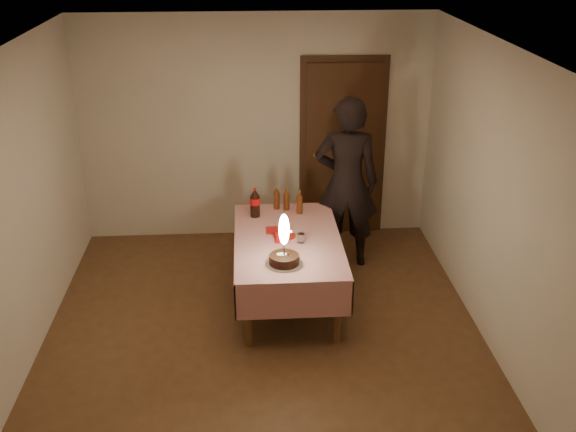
% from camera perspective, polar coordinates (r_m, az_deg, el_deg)
% --- Properties ---
extents(ground, '(4.00, 4.50, 0.01)m').
position_cam_1_polar(ground, '(6.26, -2.04, -10.19)').
color(ground, brown).
rests_on(ground, ground).
extents(room_shell, '(4.04, 4.54, 2.62)m').
position_cam_1_polar(room_shell, '(5.58, -1.96, 4.47)').
color(room_shell, beige).
rests_on(room_shell, ground).
extents(dining_table, '(1.02, 1.72, 0.69)m').
position_cam_1_polar(dining_table, '(6.51, -0.03, -2.66)').
color(dining_table, brown).
rests_on(dining_table, ground).
extents(birthday_cake, '(0.33, 0.33, 0.48)m').
position_cam_1_polar(birthday_cake, '(5.95, -0.33, -3.02)').
color(birthday_cake, white).
rests_on(birthday_cake, dining_table).
extents(red_plate, '(0.22, 0.22, 0.01)m').
position_cam_1_polar(red_plate, '(6.52, -0.31, -1.66)').
color(red_plate, red).
rests_on(red_plate, dining_table).
extents(red_cup, '(0.08, 0.08, 0.10)m').
position_cam_1_polar(red_cup, '(6.38, -0.79, -1.79)').
color(red_cup, '#B30C0E').
rests_on(red_cup, dining_table).
extents(clear_cup, '(0.07, 0.07, 0.09)m').
position_cam_1_polar(clear_cup, '(6.37, 1.10, -1.88)').
color(clear_cup, white).
rests_on(clear_cup, dining_table).
extents(napkin_stack, '(0.15, 0.15, 0.02)m').
position_cam_1_polar(napkin_stack, '(6.61, -1.23, -1.23)').
color(napkin_stack, '#B11614').
rests_on(napkin_stack, dining_table).
extents(cola_bottle, '(0.10, 0.10, 0.32)m').
position_cam_1_polar(cola_bottle, '(6.89, -2.82, 1.14)').
color(cola_bottle, black).
rests_on(cola_bottle, dining_table).
extents(amber_bottle_left, '(0.06, 0.06, 0.26)m').
position_cam_1_polar(amber_bottle_left, '(7.08, -0.98, 1.52)').
color(amber_bottle_left, '#51240D').
rests_on(amber_bottle_left, dining_table).
extents(amber_bottle_right, '(0.06, 0.06, 0.26)m').
position_cam_1_polar(amber_bottle_right, '(6.97, 0.99, 1.13)').
color(amber_bottle_right, '#51240D').
rests_on(amber_bottle_right, dining_table).
extents(amber_bottle_mid, '(0.06, 0.06, 0.26)m').
position_cam_1_polar(amber_bottle_mid, '(7.05, -0.13, 1.41)').
color(amber_bottle_mid, '#51240D').
rests_on(amber_bottle_mid, dining_table).
extents(photographer, '(0.73, 0.52, 1.87)m').
position_cam_1_polar(photographer, '(7.17, 4.97, 2.84)').
color(photographer, black).
rests_on(photographer, ground).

